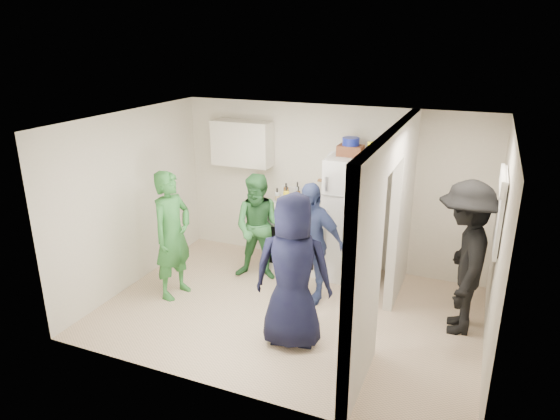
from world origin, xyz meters
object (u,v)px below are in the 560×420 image
at_px(person_green_center, 260,228).
at_px(blue_bowl, 351,141).
at_px(wicker_basket, 350,151).
at_px(person_navy, 293,272).
at_px(person_green_left, 172,235).
at_px(fridge, 353,218).
at_px(person_denim, 309,242).
at_px(stove, 298,235).
at_px(yellow_cup_stack_top, 371,151).
at_px(person_nook, 464,258).

bearing_deg(person_green_center, blue_bowl, 17.92).
distance_m(wicker_basket, person_navy, 2.25).
relative_size(wicker_basket, person_green_left, 0.20).
relative_size(person_green_left, person_green_center, 1.12).
height_order(fridge, person_denim, fridge).
distance_m(stove, yellow_cup_stack_top, 1.81).
xyz_separation_m(person_denim, person_nook, (1.95, -0.02, 0.12)).
xyz_separation_m(yellow_cup_stack_top, person_navy, (-0.40, -1.87, -1.04)).
bearing_deg(person_green_left, person_green_center, -35.06).
bearing_deg(person_nook, fridge, -124.13).
height_order(fridge, person_green_center, fridge).
distance_m(fridge, person_denim, 0.97).
xyz_separation_m(wicker_basket, yellow_cup_stack_top, (0.32, -0.15, 0.05)).
bearing_deg(wicker_basket, stove, -178.49).
bearing_deg(person_navy, wicker_basket, -104.52).
relative_size(blue_bowl, person_green_left, 0.13).
relative_size(stove, person_denim, 0.61).
bearing_deg(person_denim, blue_bowl, 79.21).
height_order(wicker_basket, blue_bowl, blue_bowl).
bearing_deg(stove, wicker_basket, 1.51).
xyz_separation_m(fridge, wicker_basket, (-0.10, 0.05, 0.99)).
height_order(wicker_basket, person_green_center, wicker_basket).
height_order(stove, person_denim, person_denim).
height_order(blue_bowl, person_green_left, blue_bowl).
distance_m(blue_bowl, person_green_center, 1.80).
distance_m(person_navy, person_nook, 2.06).
bearing_deg(fridge, blue_bowl, 153.43).
height_order(fridge, person_navy, person_navy).
bearing_deg(wicker_basket, fridge, -26.57).
xyz_separation_m(person_denim, person_navy, (0.18, -1.07, 0.09)).
height_order(stove, person_navy, person_navy).
distance_m(fridge, wicker_basket, 1.00).
height_order(person_green_left, person_denim, person_green_left).
height_order(wicker_basket, person_navy, wicker_basket).
relative_size(fridge, blue_bowl, 7.65).
distance_m(blue_bowl, person_denim, 1.56).
height_order(fridge, person_green_left, fridge).
xyz_separation_m(wicker_basket, person_green_left, (-2.01, -1.56, -1.02)).
bearing_deg(stove, blue_bowl, 1.51).
height_order(fridge, wicker_basket, wicker_basket).
height_order(blue_bowl, person_denim, blue_bowl).
xyz_separation_m(wicker_basket, person_navy, (-0.08, -2.02, -0.99)).
relative_size(stove, person_nook, 0.54).
bearing_deg(fridge, yellow_cup_stack_top, -24.44).
height_order(yellow_cup_stack_top, person_navy, yellow_cup_stack_top).
height_order(stove, fridge, fridge).
relative_size(stove, yellow_cup_stack_top, 4.06).
height_order(person_green_center, person_navy, person_navy).
xyz_separation_m(stove, fridge, (0.86, -0.03, 0.41)).
bearing_deg(wicker_basket, person_denim, -105.32).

